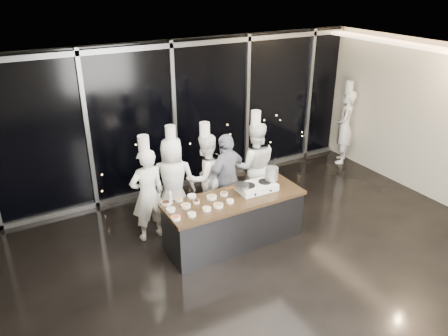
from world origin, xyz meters
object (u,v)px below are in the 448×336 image
object	(u,v)px
chef_center	(206,176)
chef_side	(345,126)
guest	(227,177)
chef_left	(173,180)
chef_far_left	(148,194)
frying_pan	(241,186)
stock_pot	(272,174)
stove	(257,187)
chef_right	(254,166)
demo_counter	(234,220)

from	to	relation	value
chef_center	chef_side	bearing A→B (deg)	179.60
guest	chef_left	bearing A→B (deg)	-41.19
chef_far_left	frying_pan	bearing A→B (deg)	145.11
stock_pot	chef_side	distance (m)	3.84
stove	frying_pan	size ratio (longest dim) A/B	1.46
chef_far_left	chef_side	bearing A→B (deg)	-174.83
stock_pot	chef_far_left	distance (m)	2.21
frying_pan	chef_right	bearing A→B (deg)	47.71
stock_pot	chef_center	size ratio (longest dim) A/B	0.12
chef_far_left	chef_side	distance (m)	5.51
stock_pot	chef_left	distance (m)	1.85
stove	frying_pan	xyz separation A→B (m)	(-0.32, 0.01, 0.10)
chef_left	chef_center	world-z (taller)	chef_left
demo_counter	guest	size ratio (longest dim) A/B	1.42
guest	chef_right	distance (m)	0.69
chef_center	chef_right	distance (m)	1.02
stock_pot	chef_left	xyz separation A→B (m)	(-1.41, 1.16, -0.29)
stove	stock_pot	size ratio (longest dim) A/B	3.03
chef_left	chef_side	world-z (taller)	chef_side
demo_counter	stock_pot	size ratio (longest dim) A/B	10.85
stock_pot	chef_right	world-z (taller)	chef_right
chef_side	chef_right	bearing A→B (deg)	-28.03
demo_counter	chef_center	distance (m)	1.13
chef_right	chef_side	bearing A→B (deg)	-141.57
demo_counter	stove	size ratio (longest dim) A/B	3.58
chef_left	chef_far_left	bearing A→B (deg)	50.97
demo_counter	stock_pot	xyz separation A→B (m)	(0.79, 0.04, 0.70)
stove	stock_pot	world-z (taller)	stock_pot
frying_pan	chef_left	world-z (taller)	chef_left
chef_far_left	chef_left	distance (m)	0.69
chef_center	chef_side	distance (m)	4.27
chef_far_left	chef_center	size ratio (longest dim) A/B	1.01
chef_far_left	chef_left	bearing A→B (deg)	-157.30
demo_counter	chef_center	size ratio (longest dim) A/B	1.27
chef_side	stove	bearing A→B (deg)	-18.02
stock_pot	stove	bearing A→B (deg)	178.95
demo_counter	frying_pan	distance (m)	0.63
stove	chef_side	xyz separation A→B (m)	(3.72, 1.74, -0.03)
stove	chef_far_left	xyz separation A→B (m)	(-1.72, 0.84, -0.08)
guest	chef_right	size ratio (longest dim) A/B	0.85
chef_far_left	guest	size ratio (longest dim) A/B	1.13
frying_pan	demo_counter	bearing A→B (deg)	-159.70
frying_pan	chef_center	world-z (taller)	chef_center
chef_left	chef_right	distance (m)	1.65
chef_far_left	chef_side	world-z (taller)	chef_side
stock_pot	chef_far_left	xyz separation A→B (m)	(-2.03, 0.85, -0.27)
demo_counter	chef_side	world-z (taller)	chef_side
frying_pan	chef_right	size ratio (longest dim) A/B	0.23
frying_pan	chef_left	distance (m)	1.40
stove	chef_left	bearing A→B (deg)	135.55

